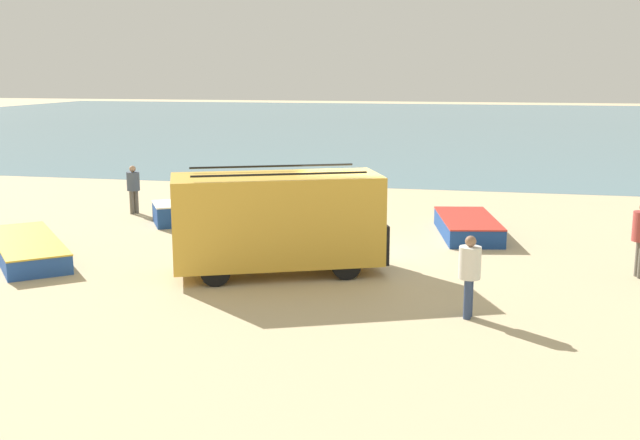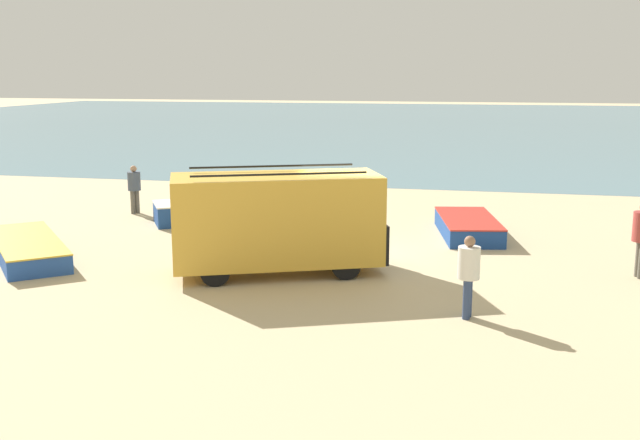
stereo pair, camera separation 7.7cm
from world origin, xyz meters
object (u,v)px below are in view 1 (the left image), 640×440
fisherman_0 (470,269)px  fisherman_2 (133,185)px  fishing_rowboat_1 (26,247)px  fishing_rowboat_0 (467,226)px  fishing_rowboat_2 (214,211)px  parked_van (278,220)px

fisherman_0 → fisherman_2: 14.25m
fishing_rowboat_1 → fisherman_0: size_ratio=2.91×
fishing_rowboat_0 → fisherman_0: (0.20, -7.71, 0.71)m
fishing_rowboat_2 → fisherman_0: (8.19, -8.00, 0.65)m
fishing_rowboat_0 → fisherman_2: (-11.09, 0.99, 0.71)m
fisherman_2 → fishing_rowboat_1: bearing=-54.8°
fishing_rowboat_0 → fishing_rowboat_2: 7.99m
fishing_rowboat_1 → fisherman_2: size_ratio=2.93×
fishing_rowboat_0 → fisherman_2: fisherman_2 is taller
fishing_rowboat_2 → fisherman_2: fisherman_2 is taller
parked_van → fishing_rowboat_1: size_ratio=1.10×
fishing_rowboat_1 → fisherman_2: 6.19m
fisherman_2 → fisherman_0: bearing=-2.0°
fishing_rowboat_0 → fishing_rowboat_2: fishing_rowboat_2 is taller
parked_van → fishing_rowboat_1: 6.92m
parked_van → fishing_rowboat_2: parked_van is taller
parked_van → fisherman_0: 5.11m
fishing_rowboat_1 → fisherman_2: fisherman_2 is taller
fishing_rowboat_0 → fishing_rowboat_2: size_ratio=1.06×
fisherman_2 → parked_van: bearing=-7.3°
fishing_rowboat_1 → fisherman_2: (0.05, 6.15, 0.73)m
fishing_rowboat_1 → fishing_rowboat_2: 6.30m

